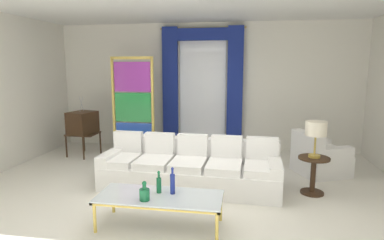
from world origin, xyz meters
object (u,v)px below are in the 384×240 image
couch_white_long (191,169)px  bottle_blue_decanter (159,184)px  armchair_white (318,159)px  stained_glass_divider (133,109)px  coffee_table (160,198)px  bottle_crystal_tall (173,183)px  vintage_tv (82,124)px  round_side_table (313,172)px  table_lamp_brass (316,130)px  bottle_amber_squat (145,194)px  peacock_figurine (149,151)px

couch_white_long → bottle_blue_decanter: bearing=-97.8°
armchair_white → stained_glass_divider: (-3.81, 0.60, 0.77)m
couch_white_long → bottle_blue_decanter: 1.35m
couch_white_long → coffee_table: (-0.15, -1.41, 0.07)m
bottle_blue_decanter → bottle_crystal_tall: 0.18m
coffee_table → bottle_blue_decanter: bottle_blue_decanter is taller
bottle_blue_decanter → vintage_tv: size_ratio=0.21×
round_side_table → couch_white_long: bearing=-179.4°
coffee_table → table_lamp_brass: table_lamp_brass is taller
couch_white_long → armchair_white: size_ratio=2.77×
round_side_table → bottle_crystal_tall: bearing=-145.6°
stained_glass_divider → round_side_table: 3.93m
table_lamp_brass → coffee_table: bearing=-145.9°
bottle_blue_decanter → table_lamp_brass: (2.14, 1.34, 0.50)m
round_side_table → stained_glass_divider: bearing=155.5°
bottle_amber_squat → vintage_tv: size_ratio=0.18×
bottle_crystal_tall → bottle_amber_squat: size_ratio=1.45×
couch_white_long → table_lamp_brass: bearing=0.6°
stained_glass_divider → bottle_crystal_tall: bearing=-62.2°
bottle_amber_squat → round_side_table: bearing=35.3°
coffee_table → armchair_white: (2.40, 2.44, -0.09)m
peacock_figurine → table_lamp_brass: bearing=-22.2°
peacock_figurine → round_side_table: size_ratio=1.01×
couch_white_long → peacock_figurine: bearing=131.3°
couch_white_long → bottle_blue_decanter: (-0.18, -1.32, 0.22)m
coffee_table → vintage_tv: bearing=131.4°
stained_glass_divider → bottle_amber_squat: bearing=-68.4°
coffee_table → stained_glass_divider: stained_glass_divider is taller
peacock_figurine → bottle_amber_squat: bearing=-73.8°
armchair_white → stained_glass_divider: stained_glass_divider is taller
bottle_blue_decanter → armchair_white: bearing=44.0°
coffee_table → bottle_blue_decanter: (-0.03, 0.09, 0.15)m
coffee_table → bottle_amber_squat: (-0.14, -0.16, 0.12)m
bottle_crystal_tall → vintage_tv: vintage_tv is taller
bottle_blue_decanter → stained_glass_divider: stained_glass_divider is taller
stained_glass_divider → armchair_white: bearing=-8.9°
bottle_blue_decanter → round_side_table: bottle_blue_decanter is taller
armchair_white → couch_white_long: bearing=-155.4°
vintage_tv → armchair_white: size_ratio=1.26×
stained_glass_divider → table_lamp_brass: stained_glass_divider is taller
bottle_crystal_tall → peacock_figurine: bearing=113.3°
couch_white_long → vintage_tv: 3.12m
armchair_white → bottle_blue_decanter: bearing=-136.0°
table_lamp_brass → round_side_table: bearing=0.0°
bottle_blue_decanter → bottle_amber_squat: bottle_blue_decanter is taller
bottle_amber_squat → stained_glass_divider: size_ratio=0.11×
stained_glass_divider → peacock_figurine: (0.44, -0.35, -0.84)m
couch_white_long → coffee_table: couch_white_long is taller
peacock_figurine → round_side_table: round_side_table is taller
peacock_figurine → armchair_white: bearing=-4.2°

